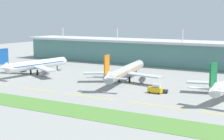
% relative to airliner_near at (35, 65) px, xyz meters
% --- Properties ---
extents(ground_plane, '(600.00, 600.00, 0.00)m').
position_rel_airliner_near_xyz_m(ground_plane, '(71.16, -26.69, -6.44)').
color(ground_plane, gray).
extents(terminal_building, '(288.00, 34.00, 28.34)m').
position_rel_airliner_near_xyz_m(terminal_building, '(71.16, 87.27, 3.43)').
color(terminal_building, slate).
rests_on(terminal_building, ground).
extents(airliner_near, '(48.54, 59.26, 18.90)m').
position_rel_airliner_near_xyz_m(airliner_near, '(0.00, 0.00, 0.00)').
color(airliner_near, white).
rests_on(airliner_near, ground).
extents(airliner_middle, '(47.87, 70.81, 18.90)m').
position_rel_airliner_near_xyz_m(airliner_middle, '(64.11, 5.07, 0.01)').
color(airliner_middle, '#ADB2BC').
rests_on(airliner_middle, ground).
extents(taxiway_stripe_mid_west, '(28.00, 0.70, 0.04)m').
position_rel_airliner_near_xyz_m(taxiway_stripe_mid_west, '(34.16, -38.07, -6.42)').
color(taxiway_stripe_mid_west, yellow).
rests_on(taxiway_stripe_mid_west, ground).
extents(taxiway_stripe_centre, '(28.00, 0.70, 0.04)m').
position_rel_airliner_near_xyz_m(taxiway_stripe_centre, '(68.16, -38.07, -6.42)').
color(taxiway_stripe_centre, yellow).
rests_on(taxiway_stripe_centre, ground).
extents(taxiway_stripe_mid_east, '(28.00, 0.70, 0.04)m').
position_rel_airliner_near_xyz_m(taxiway_stripe_mid_east, '(102.16, -38.07, -6.42)').
color(taxiway_stripe_mid_east, yellow).
rests_on(taxiway_stripe_mid_east, ground).
extents(grass_verge, '(300.00, 18.00, 0.10)m').
position_rel_airliner_near_xyz_m(grass_verge, '(71.16, -62.64, -6.39)').
color(grass_verge, '#518438').
rests_on(grass_verge, ground).
extents(fuel_truck, '(7.30, 2.94, 4.95)m').
position_rel_airliner_near_xyz_m(fuel_truck, '(92.27, -15.30, -4.18)').
color(fuel_truck, gold).
rests_on(fuel_truck, ground).
extents(pushback_tug, '(4.82, 3.31, 1.85)m').
position_rel_airliner_near_xyz_m(pushback_tug, '(95.55, -12.70, -5.34)').
color(pushback_tug, '#333842').
rests_on(pushback_tug, ground).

